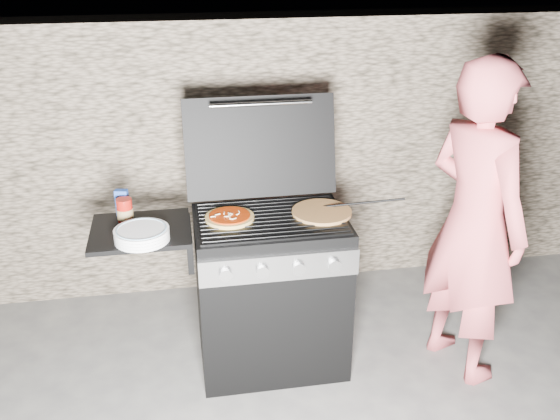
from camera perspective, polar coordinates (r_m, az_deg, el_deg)
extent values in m
plane|color=#454444|center=(3.74, -0.78, -13.40)|extent=(50.00, 50.00, 0.00)
cube|color=gray|center=(4.23, -3.12, 5.17)|extent=(8.00, 0.35, 1.80)
cylinder|color=#B18742|center=(3.31, 3.84, -0.17)|extent=(0.35, 0.35, 0.02)
cylinder|color=#99140D|center=(3.31, -14.01, -0.01)|extent=(0.09, 0.09, 0.13)
cube|color=#20439E|center=(3.39, -14.22, 0.68)|extent=(0.07, 0.05, 0.14)
cylinder|color=white|center=(3.11, -12.52, -2.21)|extent=(0.28, 0.28, 0.06)
imported|color=#D1545A|center=(3.42, 17.35, -1.18)|extent=(0.61, 0.75, 1.77)
cylinder|color=black|center=(3.34, 7.29, 0.66)|extent=(0.45, 0.16, 0.10)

